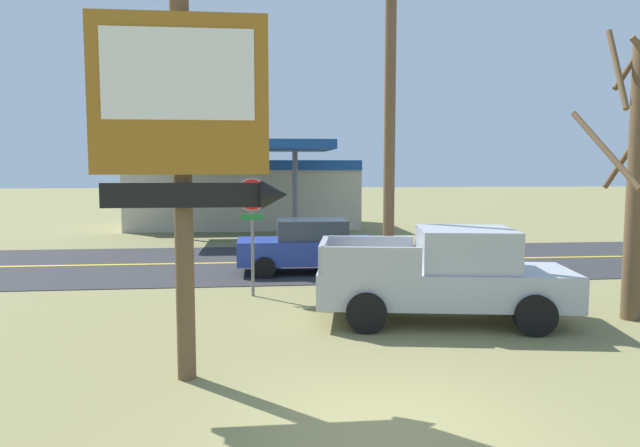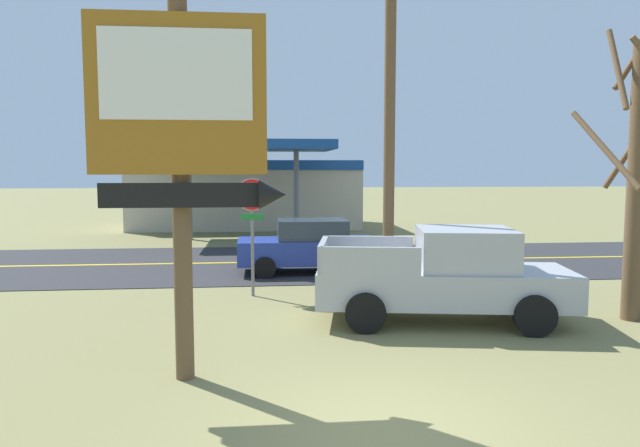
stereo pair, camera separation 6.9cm
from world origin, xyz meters
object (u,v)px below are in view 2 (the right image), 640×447
(stop_sign, at_px, (252,216))
(bare_tree, at_px, (637,172))
(car_blue_near_lane, at_px, (308,246))
(motel_sign, at_px, (183,132))
(gas_station, at_px, (246,191))
(utility_pole, at_px, (390,105))
(pickup_silver_parked_on_lawn, at_px, (446,276))

(stop_sign, bearing_deg, bare_tree, -21.23)
(bare_tree, distance_m, car_blue_near_lane, 9.21)
(motel_sign, bearing_deg, gas_station, 89.28)
(motel_sign, bearing_deg, stop_sign, 81.36)
(utility_pole, height_order, car_blue_near_lane, utility_pole)
(motel_sign, relative_size, bare_tree, 0.93)
(motel_sign, xyz_separation_m, pickup_silver_parked_on_lawn, (4.93, 2.99, -2.77))
(car_blue_near_lane, bearing_deg, stop_sign, -117.53)
(pickup_silver_parked_on_lawn, bearing_deg, gas_station, 102.72)
(gas_station, relative_size, car_blue_near_lane, 2.86)
(stop_sign, bearing_deg, motel_sign, -98.64)
(motel_sign, distance_m, bare_tree, 9.31)
(utility_pole, distance_m, pickup_silver_parked_on_lawn, 4.17)
(pickup_silver_parked_on_lawn, bearing_deg, car_blue_near_lane, 111.73)
(utility_pole, height_order, pickup_silver_parked_on_lawn, utility_pole)
(stop_sign, height_order, pickup_silver_parked_on_lawn, stop_sign)
(utility_pole, relative_size, pickup_silver_parked_on_lawn, 1.61)
(stop_sign, distance_m, bare_tree, 8.64)
(bare_tree, height_order, gas_station, bare_tree)
(motel_sign, xyz_separation_m, bare_tree, (8.88, 2.74, -0.61))
(bare_tree, distance_m, pickup_silver_parked_on_lawn, 4.50)
(utility_pole, xyz_separation_m, pickup_silver_parked_on_lawn, (0.85, -1.72, -3.70))
(motel_sign, bearing_deg, pickup_silver_parked_on_lawn, 31.22)
(utility_pole, bearing_deg, motel_sign, -130.87)
(utility_pole, bearing_deg, pickup_silver_parked_on_lawn, -63.66)
(stop_sign, relative_size, bare_tree, 0.48)
(stop_sign, bearing_deg, pickup_silver_parked_on_lawn, -35.13)
(pickup_silver_parked_on_lawn, relative_size, car_blue_near_lane, 1.30)
(gas_station, relative_size, pickup_silver_parked_on_lawn, 2.20)
(gas_station, distance_m, car_blue_near_lane, 14.75)
(motel_sign, distance_m, gas_station, 23.62)
(car_blue_near_lane, bearing_deg, gas_station, 98.76)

